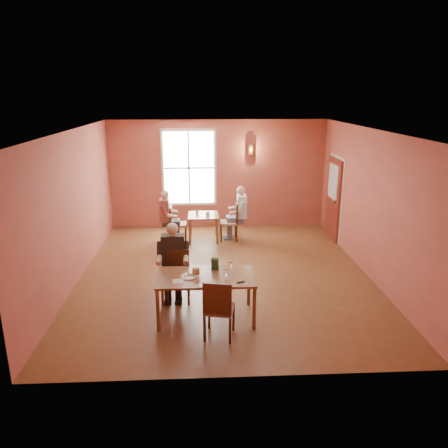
{
  "coord_description": "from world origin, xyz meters",
  "views": [
    {
      "loc": [
        -0.46,
        -8.54,
        3.69
      ],
      "look_at": [
        0.0,
        0.2,
        1.05
      ],
      "focal_mm": 35.0,
      "sensor_mm": 36.0,
      "label": 1
    }
  ],
  "objects_px": {
    "chair_empty": "(219,308)",
    "chair_diner_maroon": "(178,223)",
    "second_table": "(204,227)",
    "diner_main": "(178,267)",
    "chair_diner_main": "(178,277)",
    "chair_diner_white": "(229,222)",
    "diner_white": "(230,215)",
    "main_table": "(206,297)",
    "diner_maroon": "(177,216)"
  },
  "relations": [
    {
      "from": "chair_empty",
      "to": "diner_maroon",
      "type": "bearing_deg",
      "value": 112.29
    },
    {
      "from": "chair_diner_main",
      "to": "chair_diner_maroon",
      "type": "distance_m",
      "value": 3.44
    },
    {
      "from": "chair_diner_main",
      "to": "diner_white",
      "type": "bearing_deg",
      "value": -108.77
    },
    {
      "from": "chair_empty",
      "to": "chair_diner_maroon",
      "type": "distance_m",
      "value": 4.79
    },
    {
      "from": "chair_empty",
      "to": "chair_diner_maroon",
      "type": "height_order",
      "value": "chair_empty"
    },
    {
      "from": "chair_empty",
      "to": "chair_diner_main",
      "type": "bearing_deg",
      "value": 130.42
    },
    {
      "from": "diner_main",
      "to": "chair_diner_white",
      "type": "bearing_deg",
      "value": -108.18
    },
    {
      "from": "diner_main",
      "to": "second_table",
      "type": "relative_size",
      "value": 1.77
    },
    {
      "from": "diner_white",
      "to": "second_table",
      "type": "bearing_deg",
      "value": 90.0
    },
    {
      "from": "chair_diner_white",
      "to": "diner_maroon",
      "type": "height_order",
      "value": "diner_maroon"
    },
    {
      "from": "diner_main",
      "to": "main_table",
      "type": "bearing_deg",
      "value": 128.88
    },
    {
      "from": "main_table",
      "to": "chair_diner_main",
      "type": "height_order",
      "value": "chair_diner_main"
    },
    {
      "from": "diner_main",
      "to": "diner_white",
      "type": "relative_size",
      "value": 1.01
    },
    {
      "from": "diner_main",
      "to": "chair_diner_maroon",
      "type": "height_order",
      "value": "diner_main"
    },
    {
      "from": "chair_diner_maroon",
      "to": "diner_main",
      "type": "bearing_deg",
      "value": 2.67
    },
    {
      "from": "main_table",
      "to": "diner_main",
      "type": "relative_size",
      "value": 1.18
    },
    {
      "from": "diner_maroon",
      "to": "main_table",
      "type": "bearing_deg",
      "value": 9.6
    },
    {
      "from": "chair_diner_maroon",
      "to": "diner_maroon",
      "type": "xyz_separation_m",
      "value": [
        -0.03,
        0.0,
        0.2
      ]
    },
    {
      "from": "main_table",
      "to": "diner_white",
      "type": "height_order",
      "value": "diner_white"
    },
    {
      "from": "chair_diner_main",
      "to": "diner_maroon",
      "type": "bearing_deg",
      "value": -86.81
    },
    {
      "from": "chair_diner_main",
      "to": "chair_diner_white",
      "type": "bearing_deg",
      "value": -108.33
    },
    {
      "from": "chair_diner_main",
      "to": "chair_empty",
      "type": "xyz_separation_m",
      "value": [
        0.7,
        -1.27,
        0.03
      ]
    },
    {
      "from": "diner_main",
      "to": "diner_white",
      "type": "height_order",
      "value": "diner_main"
    },
    {
      "from": "chair_empty",
      "to": "second_table",
      "type": "xyz_separation_m",
      "value": [
        -0.21,
        4.71,
        -0.15
      ]
    },
    {
      "from": "chair_diner_main",
      "to": "chair_diner_white",
      "type": "distance_m",
      "value": 3.62
    },
    {
      "from": "diner_main",
      "to": "chair_diner_maroon",
      "type": "relative_size",
      "value": 1.49
    },
    {
      "from": "diner_maroon",
      "to": "chair_diner_main",
      "type": "bearing_deg",
      "value": 3.19
    },
    {
      "from": "second_table",
      "to": "main_table",
      "type": "bearing_deg",
      "value": -89.84
    },
    {
      "from": "diner_white",
      "to": "main_table",
      "type": "bearing_deg",
      "value": 170.71
    },
    {
      "from": "chair_diner_white",
      "to": "diner_white",
      "type": "relative_size",
      "value": 0.73
    },
    {
      "from": "diner_main",
      "to": "chair_diner_main",
      "type": "bearing_deg",
      "value": -90.0
    },
    {
      "from": "chair_empty",
      "to": "chair_diner_maroon",
      "type": "relative_size",
      "value": 1.08
    },
    {
      "from": "chair_diner_white",
      "to": "main_table",
      "type": "bearing_deg",
      "value": 171.12
    },
    {
      "from": "diner_main",
      "to": "chair_diner_white",
      "type": "xyz_separation_m",
      "value": [
        1.14,
        3.47,
        -0.2
      ]
    },
    {
      "from": "chair_diner_white",
      "to": "chair_diner_maroon",
      "type": "distance_m",
      "value": 1.3
    },
    {
      "from": "chair_empty",
      "to": "main_table",
      "type": "bearing_deg",
      "value": 119.4
    },
    {
      "from": "chair_diner_white",
      "to": "chair_diner_maroon",
      "type": "relative_size",
      "value": 1.07
    },
    {
      "from": "chair_diner_white",
      "to": "diner_white",
      "type": "height_order",
      "value": "diner_white"
    },
    {
      "from": "chair_diner_maroon",
      "to": "chair_diner_white",
      "type": "bearing_deg",
      "value": 90.0
    },
    {
      "from": "main_table",
      "to": "chair_diner_white",
      "type": "distance_m",
      "value": 4.14
    },
    {
      "from": "chair_empty",
      "to": "second_table",
      "type": "relative_size",
      "value": 1.28
    },
    {
      "from": "chair_diner_maroon",
      "to": "main_table",
      "type": "bearing_deg",
      "value": 9.19
    },
    {
      "from": "diner_main",
      "to": "diner_maroon",
      "type": "distance_m",
      "value": 3.47
    },
    {
      "from": "diner_maroon",
      "to": "chair_diner_white",
      "type": "bearing_deg",
      "value": 90.0
    },
    {
      "from": "chair_diner_main",
      "to": "diner_white",
      "type": "distance_m",
      "value": 3.64
    },
    {
      "from": "diner_white",
      "to": "chair_diner_white",
      "type": "bearing_deg",
      "value": 90.0
    },
    {
      "from": "main_table",
      "to": "second_table",
      "type": "relative_size",
      "value": 2.1
    },
    {
      "from": "chair_diner_maroon",
      "to": "diner_maroon",
      "type": "relative_size",
      "value": 0.7
    },
    {
      "from": "chair_diner_main",
      "to": "diner_main",
      "type": "bearing_deg",
      "value": 90.0
    },
    {
      "from": "main_table",
      "to": "diner_main",
      "type": "height_order",
      "value": "diner_main"
    }
  ]
}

